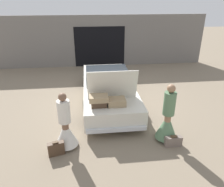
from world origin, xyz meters
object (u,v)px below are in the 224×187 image
at_px(person_right, 167,121).
at_px(suitcase_beside_right_person, 173,141).
at_px(suitcase_beside_left_person, 56,149).
at_px(person_left, 66,129).
at_px(car, 108,88).

relative_size(person_right, suitcase_beside_right_person, 3.57).
bearing_deg(suitcase_beside_right_person, suitcase_beside_left_person, -179.68).
bearing_deg(suitcase_beside_right_person, person_left, 173.90).
bearing_deg(suitcase_beside_left_person, car, 61.26).
bearing_deg(person_right, suitcase_beside_left_person, 108.90).
xyz_separation_m(car, suitcase_beside_right_person, (1.49, -2.94, -0.40)).
bearing_deg(person_left, person_right, 85.50).
height_order(suitcase_beside_left_person, suitcase_beside_right_person, suitcase_beside_left_person).
distance_m(person_left, suitcase_beside_left_person, 0.55).
distance_m(car, person_left, 2.97).
xyz_separation_m(car, person_right, (1.39, -2.63, 0.06)).
relative_size(car, person_right, 2.88).
xyz_separation_m(person_left, suitcase_beside_left_person, (-0.25, -0.32, -0.38)).
height_order(person_left, suitcase_beside_left_person, person_left).
distance_m(suitcase_beside_left_person, suitcase_beside_right_person, 3.11).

